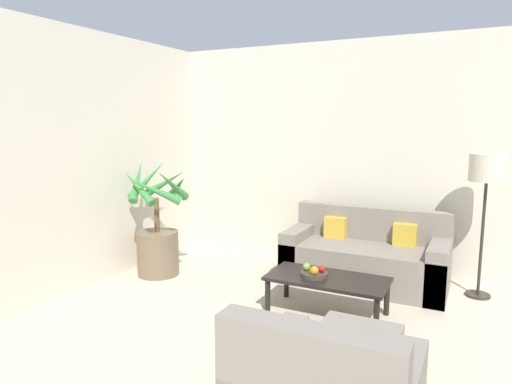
{
  "coord_description": "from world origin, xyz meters",
  "views": [
    {
      "loc": [
        0.61,
        0.6,
        1.76
      ],
      "look_at": [
        -1.57,
        4.97,
        1.0
      ],
      "focal_mm": 32.0,
      "sensor_mm": 36.0,
      "label": 1
    }
  ],
  "objects_px": {
    "apple_red": "(322,269)",
    "orange_fruit": "(314,270)",
    "sofa_loveseat": "(365,258)",
    "fruit_bowl": "(314,274)",
    "floor_lamp": "(487,176)",
    "coffee_table": "(327,282)",
    "apple_green": "(307,267)",
    "potted_palm": "(158,235)",
    "ottoman": "(357,354)"
  },
  "relations": [
    {
      "from": "sofa_loveseat",
      "to": "floor_lamp",
      "type": "relative_size",
      "value": 1.18
    },
    {
      "from": "coffee_table",
      "to": "fruit_bowl",
      "type": "bearing_deg",
      "value": -162.76
    },
    {
      "from": "sofa_loveseat",
      "to": "apple_green",
      "type": "distance_m",
      "value": 1.03
    },
    {
      "from": "sofa_loveseat",
      "to": "floor_lamp",
      "type": "distance_m",
      "value": 1.48
    },
    {
      "from": "floor_lamp",
      "to": "orange_fruit",
      "type": "distance_m",
      "value": 1.97
    },
    {
      "from": "ottoman",
      "to": "apple_green",
      "type": "bearing_deg",
      "value": 128.0
    },
    {
      "from": "apple_green",
      "to": "ottoman",
      "type": "bearing_deg",
      "value": -52.0
    },
    {
      "from": "apple_red",
      "to": "fruit_bowl",
      "type": "bearing_deg",
      "value": -156.52
    },
    {
      "from": "potted_palm",
      "to": "ottoman",
      "type": "bearing_deg",
      "value": -23.35
    },
    {
      "from": "ottoman",
      "to": "orange_fruit",
      "type": "bearing_deg",
      "value": 126.09
    },
    {
      "from": "floor_lamp",
      "to": "coffee_table",
      "type": "bearing_deg",
      "value": -138.46
    },
    {
      "from": "apple_red",
      "to": "orange_fruit",
      "type": "height_order",
      "value": "orange_fruit"
    },
    {
      "from": "sofa_loveseat",
      "to": "fruit_bowl",
      "type": "bearing_deg",
      "value": -103.6
    },
    {
      "from": "floor_lamp",
      "to": "apple_green",
      "type": "height_order",
      "value": "floor_lamp"
    },
    {
      "from": "floor_lamp",
      "to": "apple_red",
      "type": "bearing_deg",
      "value": -139.41
    },
    {
      "from": "sofa_loveseat",
      "to": "coffee_table",
      "type": "distance_m",
      "value": 0.96
    },
    {
      "from": "apple_green",
      "to": "ottoman",
      "type": "distance_m",
      "value": 1.18
    },
    {
      "from": "sofa_loveseat",
      "to": "ottoman",
      "type": "bearing_deg",
      "value": -78.23
    },
    {
      "from": "apple_green",
      "to": "orange_fruit",
      "type": "relative_size",
      "value": 0.92
    },
    {
      "from": "apple_red",
      "to": "orange_fruit",
      "type": "relative_size",
      "value": 0.84
    },
    {
      "from": "apple_green",
      "to": "apple_red",
      "type": "bearing_deg",
      "value": 5.04
    },
    {
      "from": "ottoman",
      "to": "coffee_table",
      "type": "bearing_deg",
      "value": 118.96
    },
    {
      "from": "fruit_bowl",
      "to": "ottoman",
      "type": "distance_m",
      "value": 1.11
    },
    {
      "from": "sofa_loveseat",
      "to": "orange_fruit",
      "type": "relative_size",
      "value": 22.05
    },
    {
      "from": "fruit_bowl",
      "to": "ottoman",
      "type": "relative_size",
      "value": 0.45
    },
    {
      "from": "fruit_bowl",
      "to": "apple_red",
      "type": "distance_m",
      "value": 0.09
    },
    {
      "from": "coffee_table",
      "to": "apple_red",
      "type": "bearing_deg",
      "value": -171.03
    },
    {
      "from": "apple_red",
      "to": "ottoman",
      "type": "relative_size",
      "value": 0.12
    },
    {
      "from": "sofa_loveseat",
      "to": "fruit_bowl",
      "type": "distance_m",
      "value": 1.02
    },
    {
      "from": "sofa_loveseat",
      "to": "orange_fruit",
      "type": "bearing_deg",
      "value": -101.61
    },
    {
      "from": "potted_palm",
      "to": "orange_fruit",
      "type": "bearing_deg",
      "value": -8.3
    },
    {
      "from": "potted_palm",
      "to": "fruit_bowl",
      "type": "relative_size",
      "value": 5.45
    },
    {
      "from": "apple_green",
      "to": "potted_palm",
      "type": "bearing_deg",
      "value": 173.52
    },
    {
      "from": "coffee_table",
      "to": "orange_fruit",
      "type": "xyz_separation_m",
      "value": [
        -0.09,
        -0.1,
        0.12
      ]
    },
    {
      "from": "fruit_bowl",
      "to": "apple_green",
      "type": "relative_size",
      "value": 3.43
    },
    {
      "from": "potted_palm",
      "to": "coffee_table",
      "type": "xyz_separation_m",
      "value": [
        2.09,
        -0.19,
        -0.15
      ]
    },
    {
      "from": "floor_lamp",
      "to": "apple_red",
      "type": "relative_size",
      "value": 22.23
    },
    {
      "from": "coffee_table",
      "to": "apple_green",
      "type": "height_order",
      "value": "apple_green"
    },
    {
      "from": "apple_green",
      "to": "coffee_table",
      "type": "bearing_deg",
      "value": 6.1
    },
    {
      "from": "floor_lamp",
      "to": "coffee_table",
      "type": "distance_m",
      "value": 1.9
    },
    {
      "from": "potted_palm",
      "to": "ottoman",
      "type": "relative_size",
      "value": 2.44
    },
    {
      "from": "fruit_bowl",
      "to": "apple_red",
      "type": "bearing_deg",
      "value": 23.48
    },
    {
      "from": "potted_palm",
      "to": "sofa_loveseat",
      "type": "xyz_separation_m",
      "value": [
        2.21,
        0.76,
        -0.18
      ]
    },
    {
      "from": "sofa_loveseat",
      "to": "orange_fruit",
      "type": "height_order",
      "value": "sofa_loveseat"
    },
    {
      "from": "sofa_loveseat",
      "to": "apple_red",
      "type": "height_order",
      "value": "sofa_loveseat"
    },
    {
      "from": "orange_fruit",
      "to": "ottoman",
      "type": "distance_m",
      "value": 1.06
    },
    {
      "from": "potted_palm",
      "to": "coffee_table",
      "type": "height_order",
      "value": "potted_palm"
    },
    {
      "from": "apple_green",
      "to": "orange_fruit",
      "type": "bearing_deg",
      "value": -36.43
    },
    {
      "from": "coffee_table",
      "to": "ottoman",
      "type": "distance_m",
      "value": 1.07
    },
    {
      "from": "potted_palm",
      "to": "apple_red",
      "type": "height_order",
      "value": "potted_palm"
    }
  ]
}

